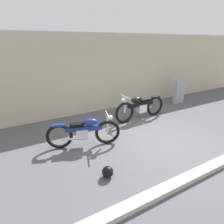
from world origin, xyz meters
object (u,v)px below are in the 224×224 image
helmet (108,172)px  motorcycle_black (140,107)px  motorcycle_blue (85,132)px  stone_marker (179,92)px

helmet → motorcycle_black: bearing=41.3°
motorcycle_blue → motorcycle_black: bearing=36.2°
stone_marker → motorcycle_black: bearing=-165.6°
motorcycle_black → motorcycle_blue: size_ratio=1.13×
helmet → motorcycle_black: (2.63, 2.31, 0.35)m
stone_marker → motorcycle_black: stone_marker is taller
stone_marker → helmet: stone_marker is taller
stone_marker → motorcycle_black: size_ratio=0.48×
motorcycle_black → motorcycle_blue: bearing=16.8°
stone_marker → motorcycle_blue: 5.62m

